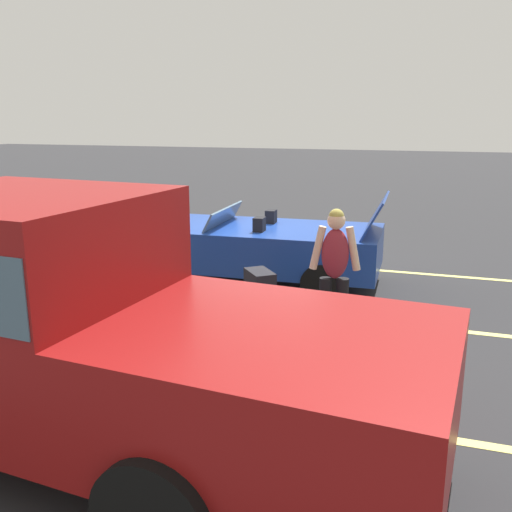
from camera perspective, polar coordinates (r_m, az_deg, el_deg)
ground_plane at (r=9.49m, az=-0.27°, el=-2.59°), size 80.00×80.00×0.00m
lot_line_near at (r=10.76m, az=2.04°, el=-0.62°), size 18.00×0.12×0.01m
lot_line_mid at (r=8.30m, az=-3.17°, el=-5.03°), size 18.00×0.12×0.01m
lot_line_far at (r=6.06m, az=-12.68°, el=-12.77°), size 18.00×0.12×0.01m
convertible_car at (r=9.40m, az=-1.44°, el=0.97°), size 4.26×1.97×1.51m
suitcase_large_black at (r=7.45m, az=0.41°, el=-4.27°), size 0.52×0.55×0.74m
suitcase_medium_bright at (r=6.32m, az=-0.13°, el=-8.15°), size 0.44×0.46×0.86m
traveler_person at (r=6.75m, az=7.90°, el=-1.33°), size 0.61×0.28×1.65m
parked_pickup_truck_near at (r=4.75m, az=-18.19°, el=-6.21°), size 5.14×2.37×2.10m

